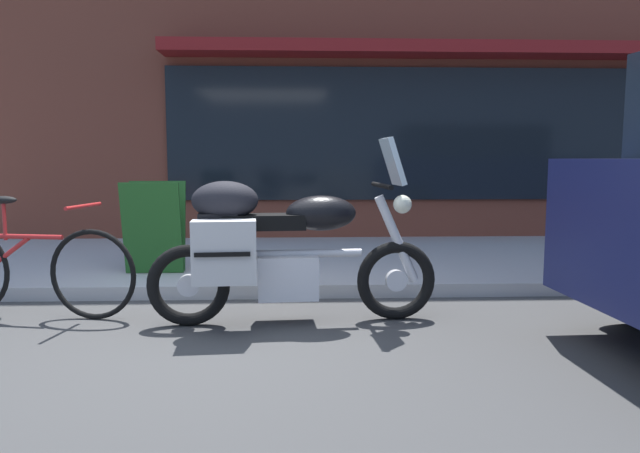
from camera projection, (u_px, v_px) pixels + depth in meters
name	position (u px, v px, depth m)	size (l,w,h in m)	color
ground_plane	(201.00, 347.00, 3.87)	(80.00, 80.00, 0.00)	#393939
touring_motorcycle	(276.00, 245.00, 4.34)	(2.15, 0.76, 1.38)	black
parked_bicycle	(29.00, 269.00, 4.57)	(1.71, 0.51, 0.94)	black
sandwich_board_sign	(154.00, 227.00, 5.72)	(0.55, 0.40, 0.88)	#1E511E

